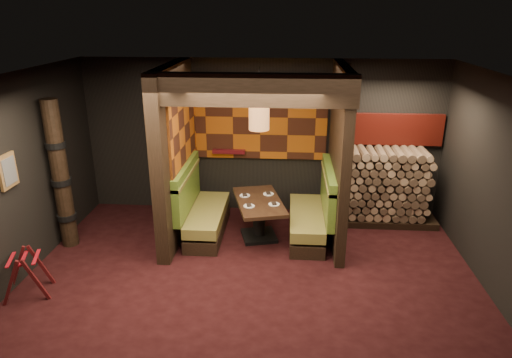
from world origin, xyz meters
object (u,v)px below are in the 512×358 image
object	(u,v)px
dining_table	(259,213)
booth_bench_left	(201,212)
booth_bench_right	(313,215)
totem_column	(61,176)
firewood_stack	(388,186)
luggage_rack	(26,272)
pendant_lamp	(259,115)

from	to	relation	value
dining_table	booth_bench_left	bearing A→B (deg)	174.45
booth_bench_right	dining_table	xyz separation A→B (m)	(-0.90, -0.10, 0.05)
booth_bench_left	totem_column	distance (m)	2.30
booth_bench_right	firewood_stack	size ratio (longest dim) A/B	0.92
dining_table	totem_column	world-z (taller)	totem_column
luggage_rack	totem_column	distance (m)	1.64
totem_column	firewood_stack	size ratio (longest dim) A/B	1.39
booth_bench_right	firewood_stack	world-z (taller)	firewood_stack
booth_bench_right	totem_column	bearing A→B (deg)	-172.14
dining_table	totem_column	distance (m)	3.20
booth_bench_left	luggage_rack	world-z (taller)	booth_bench_left
luggage_rack	totem_column	world-z (taller)	totem_column
firewood_stack	totem_column	bearing A→B (deg)	-166.81
booth_bench_left	dining_table	distance (m)	1.00
dining_table	firewood_stack	bearing A→B (deg)	19.47
luggage_rack	firewood_stack	xyz separation A→B (m)	(5.25, 2.65, 0.35)
pendant_lamp	firewood_stack	bearing A→B (deg)	20.59
booth_bench_left	booth_bench_right	world-z (taller)	same
dining_table	pendant_lamp	size ratio (longest dim) A/B	1.49
booth_bench_left	dining_table	world-z (taller)	booth_bench_left
booth_bench_right	dining_table	size ratio (longest dim) A/B	1.12
totem_column	dining_table	bearing A→B (deg)	8.37
booth_bench_left	dining_table	size ratio (longest dim) A/B	1.12
pendant_lamp	totem_column	distance (m)	3.24
totem_column	booth_bench_right	bearing A→B (deg)	7.86
booth_bench_right	pendant_lamp	xyz separation A→B (m)	(-0.90, -0.15, 1.72)
dining_table	luggage_rack	distance (m)	3.53
booth_bench_right	firewood_stack	distance (m)	1.55
booth_bench_right	dining_table	bearing A→B (deg)	-173.88
luggage_rack	firewood_stack	distance (m)	5.90
booth_bench_right	firewood_stack	bearing A→B (deg)	27.35
totem_column	booth_bench_left	bearing A→B (deg)	14.75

